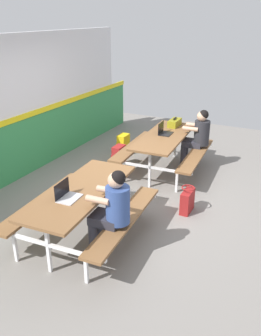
# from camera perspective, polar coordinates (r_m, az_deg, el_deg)

# --- Properties ---
(ground_plane) EXTENTS (10.00, 10.00, 0.02)m
(ground_plane) POSITION_cam_1_polar(r_m,az_deg,el_deg) (6.13, -0.78, -4.65)
(ground_plane) COLOR gray
(accent_backdrop) EXTENTS (8.00, 0.14, 2.60)m
(accent_backdrop) POSITION_cam_1_polar(r_m,az_deg,el_deg) (6.91, -17.49, 8.73)
(accent_backdrop) COLOR #338C4C
(accent_backdrop) RESTS_ON ground
(picnic_table_left) EXTENTS (2.03, 1.66, 0.74)m
(picnic_table_left) POSITION_cam_1_polar(r_m,az_deg,el_deg) (4.85, -7.86, -5.17)
(picnic_table_left) COLOR brown
(picnic_table_left) RESTS_ON ground
(picnic_table_right) EXTENTS (2.03, 1.66, 0.74)m
(picnic_table_right) POSITION_cam_1_polar(r_m,az_deg,el_deg) (6.94, 5.47, 4.00)
(picnic_table_right) COLOR brown
(picnic_table_right) RESTS_ON ground
(student_nearer) EXTENTS (0.38, 0.53, 1.21)m
(student_nearer) POSITION_cam_1_polar(r_m,az_deg,el_deg) (4.39, -2.98, -6.26)
(student_nearer) COLOR #2D2D38
(student_nearer) RESTS_ON ground
(student_further) EXTENTS (0.38, 0.53, 1.21)m
(student_further) POSITION_cam_1_polar(r_m,az_deg,el_deg) (7.14, 10.79, 5.35)
(student_further) COLOR #2D2D38
(student_further) RESTS_ON ground
(laptop_silver) EXTENTS (0.33, 0.24, 0.22)m
(laptop_silver) POSITION_cam_1_polar(r_m,az_deg,el_deg) (4.56, -10.22, -4.32)
(laptop_silver) COLOR silver
(laptop_silver) RESTS_ON picnic_table_left
(laptop_dark) EXTENTS (0.33, 0.24, 0.22)m
(laptop_dark) POSITION_cam_1_polar(r_m,az_deg,el_deg) (6.96, 5.44, 5.87)
(laptop_dark) COLOR black
(laptop_dark) RESTS_ON picnic_table_right
(toolbox_grey) EXTENTS (0.40, 0.18, 0.18)m
(toolbox_grey) POSITION_cam_1_polar(r_m,az_deg,el_deg) (7.48, 7.13, 7.25)
(toolbox_grey) COLOR olive
(toolbox_grey) RESTS_ON picnic_table_right
(backpack_dark) EXTENTS (0.30, 0.22, 0.44)m
(backpack_dark) POSITION_cam_1_polar(r_m,az_deg,el_deg) (7.92, -1.20, 3.84)
(backpack_dark) COLOR yellow
(backpack_dark) RESTS_ON ground
(tote_bag_bright) EXTENTS (0.34, 0.21, 0.43)m
(tote_bag_bright) POSITION_cam_1_polar(r_m,az_deg,el_deg) (5.66, 9.15, -5.23)
(tote_bag_bright) COLOR maroon
(tote_bag_bright) RESTS_ON ground
(satchel_spare) EXTENTS (0.30, 0.22, 0.44)m
(satchel_spare) POSITION_cam_1_polar(r_m,az_deg,el_deg) (7.25, -1.92, 1.90)
(satchel_spare) COLOR maroon
(satchel_spare) RESTS_ON ground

